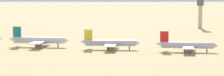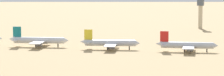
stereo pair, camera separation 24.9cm
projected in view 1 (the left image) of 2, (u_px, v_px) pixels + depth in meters
ground at (116, 48)px, 315.44m from camera, size 4000.00×4000.00×0.00m
parked_jet_teal_2 at (38, 40)px, 322.53m from camera, size 34.98×29.66×11.56m
parked_jet_yellow_3 at (110, 43)px, 310.38m from camera, size 33.22×28.21×10.98m
parked_jet_red_4 at (186, 45)px, 299.76m from camera, size 33.07×27.93×10.92m
control_tower at (200, 11)px, 444.51m from camera, size 5.20×5.20×23.26m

